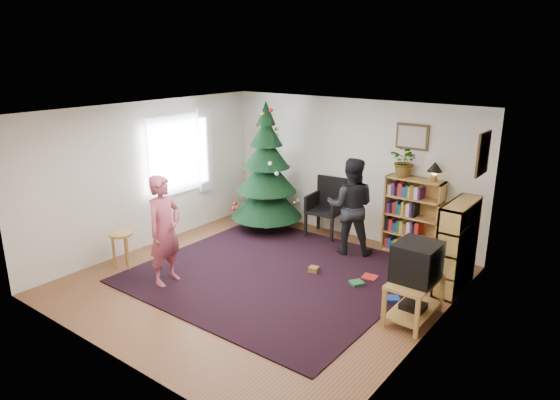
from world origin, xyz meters
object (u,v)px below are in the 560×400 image
Objects in this scene: picture_right at (483,154)px; person_by_chair at (351,206)px; crt_tv at (417,261)px; armchair at (329,204)px; bookshelf_right at (457,245)px; tv_stand at (414,295)px; table_lamp at (435,168)px; potted_plant at (405,161)px; bookshelf_back at (413,216)px; stool at (121,241)px; christmas_tree at (267,178)px; person_standing at (164,231)px; picture_back at (412,137)px.

person_by_chair is at bearing -179.47° from picture_right.
armchair is at bearing 141.89° from crt_tv.
picture_right is 2.29m from person_by_chair.
bookshelf_right is at bearing 83.98° from crt_tv.
tv_stand is 0.54× the size of person_by_chair.
tv_stand is (-0.12, -1.16, -0.34)m from bookshelf_right.
person_by_chair is 5.07× the size of table_lamp.
bookshelf_back is at bearing 0.00° from potted_plant.
tv_stand is 4.45m from stool.
christmas_tree is 4.41× the size of crt_tv.
bookshelf_right is 1.22m from tv_stand.
christmas_tree reaches higher than person_by_chair.
table_lamp is (2.70, 3.23, 0.70)m from person_standing.
tv_stand is 1.69× the size of potted_plant.
bookshelf_back is (0.17, -0.14, -1.29)m from picture_back.
armchair reaches higher than crt_tv.
person_standing reaches higher than table_lamp.
bookshelf_back reaches higher than crt_tv.
person_by_chair is 3.16× the size of potted_plant.
christmas_tree is 3.72m from bookshelf_right.
bookshelf_back is at bearing 114.09° from tv_stand.
table_lamp reaches higher than bookshelf_back.
person_standing is at bearing -123.59° from picture_back.
picture_right is 2.18m from tv_stand.
person_standing reaches higher than crt_tv.
tv_stand is (3.57, -1.47, -0.69)m from christmas_tree.
table_lamp is at bearing -177.28° from person_by_chair.
christmas_tree is at bearing -27.49° from person_by_chair.
picture_right is at bearing 79.76° from crt_tv.
table_lamp is at bearing 10.38° from christmas_tree.
picture_back is 0.65m from table_lamp.
tv_stand is at bearing -22.40° from christmas_tree.
potted_plant reaches higher than bookshelf_right.
bookshelf_back is at bearing -38.77° from picture_back.
picture_right is at bearing -27.02° from bookshelf_back.
table_lamp is at bearing -16.09° from picture_back.
person_by_chair is (1.57, 2.62, 0.00)m from person_standing.
potted_plant is at bearing 156.50° from picture_right.
bookshelf_back is 4.02m from person_standing.
crt_tv is at bearing -63.63° from picture_back.
potted_plant is at bearing 55.07° from bookshelf_right.
picture_right reaches higher than person_standing.
picture_right is 1.53m from potted_plant.
person_by_chair is 1.46m from table_lamp.
person_standing reaches higher than stool.
picture_right is 0.46× the size of bookshelf_right.
picture_right is at bearing 79.87° from tv_stand.
armchair is at bearing 73.15° from bookshelf_right.
tv_stand is at bearing 115.44° from person_by_chair.
picture_back reaches higher than bookshelf_right.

